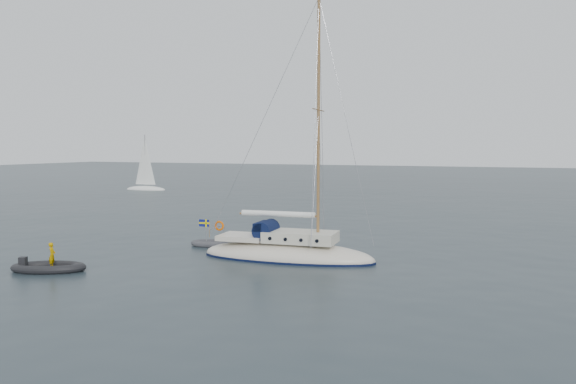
% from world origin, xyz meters
% --- Properties ---
extents(ground, '(300.00, 300.00, 0.00)m').
position_xyz_m(ground, '(0.00, 0.00, 0.00)').
color(ground, black).
rests_on(ground, ground).
extents(sailboat, '(10.41, 3.11, 14.82)m').
position_xyz_m(sailboat, '(-2.90, 0.32, 1.12)').
color(sailboat, beige).
rests_on(sailboat, ground).
extents(dinghy, '(2.79, 1.26, 0.40)m').
position_xyz_m(dinghy, '(-8.80, 2.19, 0.18)').
color(dinghy, '#46464B').
rests_on(dinghy, ground).
extents(rib, '(3.78, 1.72, 1.48)m').
position_xyz_m(rib, '(-12.89, -7.11, 0.23)').
color(rib, black).
rests_on(rib, ground).
extents(distant_yacht_a, '(6.32, 3.37, 8.38)m').
position_xyz_m(distant_yacht_a, '(-40.64, 38.08, 3.58)').
color(distant_yacht_a, white).
rests_on(distant_yacht_a, ground).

